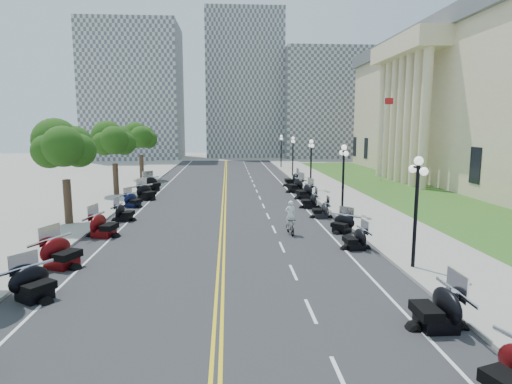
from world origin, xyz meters
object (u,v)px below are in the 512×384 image
object	(u,v)px
flagpole	(383,139)
cyclist_rider	(290,204)
civic_building	(504,104)
bicycle	(290,226)

from	to	relation	value
flagpole	cyclist_rider	xyz separation A→B (m)	(-13.98, -23.35, -3.14)
cyclist_rider	flagpole	bearing A→B (deg)	-120.90
flagpole	civic_building	bearing A→B (deg)	0.00
civic_building	flagpole	xyz separation A→B (m)	(-14.00, 0.00, -3.90)
civic_building	flagpole	distance (m)	14.53
flagpole	cyclist_rider	world-z (taller)	flagpole
flagpole	bicycle	bearing A→B (deg)	-120.90
bicycle	flagpole	bearing A→B (deg)	52.44
civic_building	bicycle	distance (m)	37.40
civic_building	cyclist_rider	world-z (taller)	civic_building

